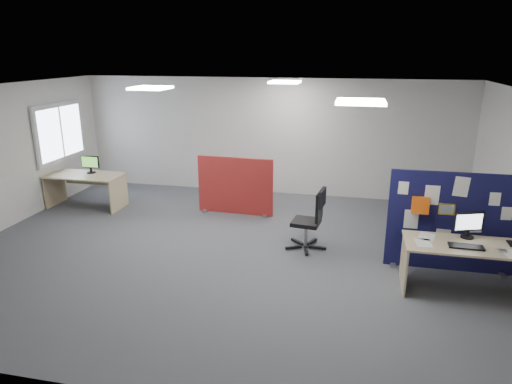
% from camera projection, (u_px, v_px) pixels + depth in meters
% --- Properties ---
extents(floor, '(9.00, 9.00, 0.00)m').
position_uv_depth(floor, '(230.00, 251.00, 7.79)').
color(floor, '#4D4F54').
rests_on(floor, ground).
extents(ceiling, '(9.00, 7.00, 0.02)m').
position_uv_depth(ceiling, '(227.00, 90.00, 6.99)').
color(ceiling, white).
rests_on(ceiling, wall_back).
extents(wall_back, '(9.00, 0.02, 2.70)m').
position_uv_depth(wall_back, '(269.00, 137.00, 10.66)').
color(wall_back, silver).
rests_on(wall_back, floor).
extents(wall_front, '(9.00, 0.02, 2.70)m').
position_uv_depth(wall_front, '(125.00, 273.00, 4.12)').
color(wall_front, silver).
rests_on(wall_front, floor).
extents(window, '(0.06, 1.70, 1.30)m').
position_uv_depth(window, '(60.00, 132.00, 10.10)').
color(window, white).
rests_on(window, wall_left).
extents(ceiling_lights, '(4.10, 4.10, 0.04)m').
position_uv_depth(ceiling_lights, '(258.00, 89.00, 7.55)').
color(ceiling_lights, white).
rests_on(ceiling_lights, ceiling).
extents(navy_divider, '(1.90, 0.30, 1.57)m').
position_uv_depth(navy_divider, '(451.00, 222.00, 6.93)').
color(navy_divider, '#0F0E35').
rests_on(navy_divider, floor).
extents(main_desk, '(1.70, 0.76, 0.73)m').
position_uv_depth(main_desk, '(466.00, 255.00, 6.35)').
color(main_desk, tan).
rests_on(main_desk, floor).
extents(monitor_main, '(0.42, 0.18, 0.38)m').
position_uv_depth(monitor_main, '(469.00, 224.00, 6.43)').
color(monitor_main, black).
rests_on(monitor_main, main_desk).
extents(keyboard, '(0.46, 0.20, 0.02)m').
position_uv_depth(keyboard, '(466.00, 246.00, 6.17)').
color(keyboard, black).
rests_on(keyboard, main_desk).
extents(mouse, '(0.10, 0.07, 0.03)m').
position_uv_depth(mouse, '(503.00, 251.00, 6.03)').
color(mouse, '#939297').
rests_on(mouse, main_desk).
extents(red_divider, '(1.60, 0.30, 1.20)m').
position_uv_depth(red_divider, '(235.00, 186.00, 9.44)').
color(red_divider, maroon).
rests_on(red_divider, floor).
extents(second_desk, '(1.60, 0.80, 0.73)m').
position_uv_depth(second_desk, '(86.00, 182.00, 9.89)').
color(second_desk, tan).
rests_on(second_desk, floor).
extents(monitor_second, '(0.42, 0.19, 0.38)m').
position_uv_depth(monitor_second, '(90.00, 164.00, 9.87)').
color(monitor_second, black).
rests_on(monitor_second, second_desk).
extents(office_chair, '(0.70, 0.71, 1.07)m').
position_uv_depth(office_chair, '(313.00, 216.00, 7.71)').
color(office_chair, black).
rests_on(office_chair, floor).
extents(desk_papers, '(1.33, 0.71, 0.00)m').
position_uv_depth(desk_papers, '(453.00, 244.00, 6.27)').
color(desk_papers, white).
rests_on(desk_papers, main_desk).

